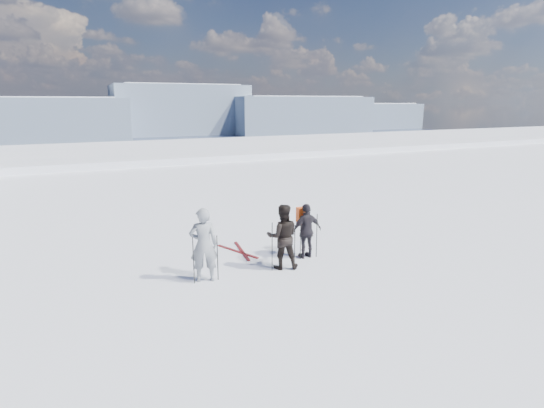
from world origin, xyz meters
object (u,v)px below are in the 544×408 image
Objects in this scene: skier_pack at (307,231)px; skis_loose at (240,251)px; skier_grey at (204,245)px; skier_dark at (283,237)px.

skier_pack reaches higher than skis_loose.
skier_grey is 1.19× the size of skier_pack.
skier_grey reaches higher than skier_pack.
skier_grey is at bearing -133.27° from skis_loose.
skier_pack is 2.17m from skis_loose.
skis_loose is (-0.62, 1.68, -0.87)m from skier_dark.
skier_dark is 1.11× the size of skier_pack.
skier_grey is 2.15m from skier_dark.
skier_grey reaches higher than skis_loose.
skis_loose is (1.53, 1.63, -0.93)m from skier_grey.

